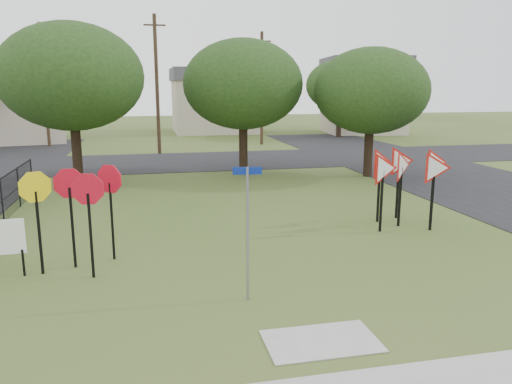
% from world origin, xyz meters
% --- Properties ---
extents(ground, '(140.00, 140.00, 0.00)m').
position_xyz_m(ground, '(0.00, 0.00, 0.00)').
color(ground, '#3B501E').
extents(street_right, '(8.00, 50.00, 0.02)m').
position_xyz_m(street_right, '(12.00, 10.00, 0.01)').
color(street_right, black).
rests_on(street_right, ground).
extents(street_far, '(60.00, 8.00, 0.02)m').
position_xyz_m(street_far, '(0.00, 20.00, 0.01)').
color(street_far, black).
rests_on(street_far, ground).
extents(curb_pad, '(2.00, 1.20, 0.02)m').
position_xyz_m(curb_pad, '(0.00, -2.40, 0.01)').
color(curb_pad, '#9B9D94').
rests_on(curb_pad, ground).
extents(street_name_sign, '(0.59, 0.10, 2.85)m').
position_xyz_m(street_name_sign, '(-0.91, -0.37, 1.64)').
color(street_name_sign, gray).
rests_on(street_name_sign, ground).
extents(stop_sign_cluster, '(2.31, 1.52, 2.52)m').
position_xyz_m(stop_sign_cluster, '(-4.56, 2.31, 1.87)').
color(stop_sign_cluster, black).
rests_on(stop_sign_cluster, ground).
extents(yield_sign_cluster, '(3.22, 1.73, 2.53)m').
position_xyz_m(yield_sign_cluster, '(5.19, 4.30, 1.86)').
color(yield_sign_cluster, black).
rests_on(yield_sign_cluster, ground).
extents(far_pole_a, '(1.40, 0.24, 9.00)m').
position_xyz_m(far_pole_a, '(-2.00, 24.00, 4.60)').
color(far_pole_a, '#41301E').
rests_on(far_pole_a, ground).
extents(far_pole_b, '(1.40, 0.24, 8.50)m').
position_xyz_m(far_pole_b, '(6.00, 28.00, 4.35)').
color(far_pole_b, '#41301E').
rests_on(far_pole_b, ground).
extents(far_pole_c, '(1.40, 0.24, 9.00)m').
position_xyz_m(far_pole_c, '(-10.00, 30.00, 4.60)').
color(far_pole_c, '#41301E').
rests_on(far_pole_c, ground).
extents(house_left, '(10.58, 8.88, 7.20)m').
position_xyz_m(house_left, '(-14.00, 34.00, 3.65)').
color(house_left, '#C0B29A').
rests_on(house_left, ground).
extents(house_mid, '(8.40, 8.40, 6.20)m').
position_xyz_m(house_mid, '(4.00, 40.00, 3.15)').
color(house_mid, '#C0B29A').
rests_on(house_mid, ground).
extents(house_right, '(8.30, 8.30, 7.20)m').
position_xyz_m(house_right, '(18.00, 36.00, 3.65)').
color(house_right, '#C0B29A').
rests_on(house_right, ground).
extents(tree_near_left, '(6.40, 6.40, 7.27)m').
position_xyz_m(tree_near_left, '(-6.00, 14.00, 4.86)').
color(tree_near_left, black).
rests_on(tree_near_left, ground).
extents(tree_near_mid, '(6.00, 6.00, 6.80)m').
position_xyz_m(tree_near_mid, '(2.00, 15.00, 4.54)').
color(tree_near_mid, black).
rests_on(tree_near_mid, ground).
extents(tree_near_right, '(5.60, 5.60, 6.33)m').
position_xyz_m(tree_near_right, '(8.00, 13.00, 4.22)').
color(tree_near_right, black).
rests_on(tree_near_right, ground).
extents(tree_far_right, '(6.00, 6.00, 6.80)m').
position_xyz_m(tree_far_right, '(14.00, 32.00, 4.54)').
color(tree_far_right, black).
rests_on(tree_far_right, ground).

